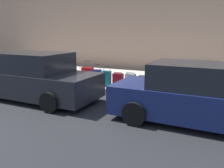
# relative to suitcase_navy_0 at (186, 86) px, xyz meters

# --- Properties ---
(ground_plane) EXTENTS (40.00, 40.00, 0.00)m
(ground_plane) POSITION_rel_suitcase_navy_0_xyz_m (4.00, 0.41, -0.46)
(ground_plane) COLOR black
(sidewalk_curb) EXTENTS (18.00, 5.00, 0.14)m
(sidewalk_curb) POSITION_rel_suitcase_navy_0_xyz_m (4.00, -2.09, -0.39)
(sidewalk_curb) COLOR #ADA89E
(sidewalk_curb) RESTS_ON ground_plane
(suitcase_navy_0) EXTENTS (0.50, 0.20, 0.87)m
(suitcase_navy_0) POSITION_rel_suitcase_navy_0_xyz_m (0.00, 0.00, 0.00)
(suitcase_navy_0) COLOR navy
(suitcase_navy_0) RESTS_ON sidewalk_curb
(suitcase_red_1) EXTENTS (0.51, 0.29, 1.00)m
(suitcase_red_1) POSITION_rel_suitcase_navy_0_xyz_m (0.61, -0.03, 0.05)
(suitcase_red_1) COLOR red
(suitcase_red_1) RESTS_ON sidewalk_curb
(suitcase_olive_2) EXTENTS (0.38, 0.25, 0.73)m
(suitcase_olive_2) POSITION_rel_suitcase_navy_0_xyz_m (1.15, -0.03, 0.02)
(suitcase_olive_2) COLOR #59601E
(suitcase_olive_2) RESTS_ON sidewalk_curb
(suitcase_black_3) EXTENTS (0.42, 0.22, 0.59)m
(suitcase_black_3) POSITION_rel_suitcase_navy_0_xyz_m (1.66, -0.15, -0.05)
(suitcase_black_3) COLOR black
(suitcase_black_3) RESTS_ON sidewalk_curb
(suitcase_silver_4) EXTENTS (0.43, 0.22, 0.66)m
(suitcase_silver_4) POSITION_rel_suitcase_navy_0_xyz_m (2.18, -0.13, -0.02)
(suitcase_silver_4) COLOR #9EA0A8
(suitcase_silver_4) RESTS_ON sidewalk_curb
(suitcase_maroon_5) EXTENTS (0.43, 0.28, 0.64)m
(suitcase_maroon_5) POSITION_rel_suitcase_navy_0_xyz_m (2.71, -0.08, -0.02)
(suitcase_maroon_5) COLOR maroon
(suitcase_maroon_5) RESTS_ON sidewalk_curb
(suitcase_teal_6) EXTENTS (0.36, 0.20, 0.88)m
(suitcase_teal_6) POSITION_rel_suitcase_navy_0_xyz_m (3.20, -0.04, 0.02)
(suitcase_teal_6) COLOR #0F606B
(suitcase_teal_6) RESTS_ON sidewalk_curb
(suitcase_navy_7) EXTENTS (0.36, 0.28, 0.95)m
(suitcase_navy_7) POSITION_rel_suitcase_navy_0_xyz_m (3.67, -0.02, 0.03)
(suitcase_navy_7) COLOR navy
(suitcase_navy_7) RESTS_ON sidewalk_curb
(suitcase_red_8) EXTENTS (0.51, 0.29, 1.05)m
(suitcase_red_8) POSITION_rel_suitcase_navy_0_xyz_m (4.19, -0.12, 0.06)
(suitcase_red_8) COLOR red
(suitcase_red_8) RESTS_ON sidewalk_curb
(suitcase_olive_9) EXTENTS (0.44, 0.20, 0.81)m
(suitcase_olive_9) POSITION_rel_suitcase_navy_0_xyz_m (4.76, -0.13, -0.04)
(suitcase_olive_9) COLOR #59601E
(suitcase_olive_9) RESTS_ON sidewalk_curb
(suitcase_black_10) EXTENTS (0.49, 0.22, 0.93)m
(suitcase_black_10) POSITION_rel_suitcase_navy_0_xyz_m (5.33, -0.02, 0.04)
(suitcase_black_10) COLOR black
(suitcase_black_10) RESTS_ON sidewalk_curb
(suitcase_silver_11) EXTENTS (0.45, 0.23, 0.81)m
(suitcase_silver_11) POSITION_rel_suitcase_navy_0_xyz_m (5.90, -0.12, -0.06)
(suitcase_silver_11) COLOR #9EA0A8
(suitcase_silver_11) RESTS_ON sidewalk_curb
(fire_hydrant) EXTENTS (0.39, 0.21, 0.78)m
(fire_hydrant) POSITION_rel_suitcase_navy_0_xyz_m (6.83, -0.08, 0.09)
(fire_hydrant) COLOR #D89E0C
(fire_hydrant) RESTS_ON sidewalk_curb
(bollard_post) EXTENTS (0.13, 0.13, 0.82)m
(bollard_post) POSITION_rel_suitcase_navy_0_xyz_m (7.58, 0.07, 0.09)
(bollard_post) COLOR brown
(bollard_post) RESTS_ON sidewalk_curb
(parked_car_navy_0) EXTENTS (4.42, 2.14, 1.60)m
(parked_car_navy_0) POSITION_rel_suitcase_navy_0_xyz_m (-0.51, 2.29, 0.29)
(parked_car_navy_0) COLOR #141E4C
(parked_car_navy_0) RESTS_ON ground_plane
(parked_car_charcoal_1) EXTENTS (4.77, 2.20, 1.69)m
(parked_car_charcoal_1) POSITION_rel_suitcase_navy_0_xyz_m (4.96, 2.29, 0.33)
(parked_car_charcoal_1) COLOR black
(parked_car_charcoal_1) RESTS_ON ground_plane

